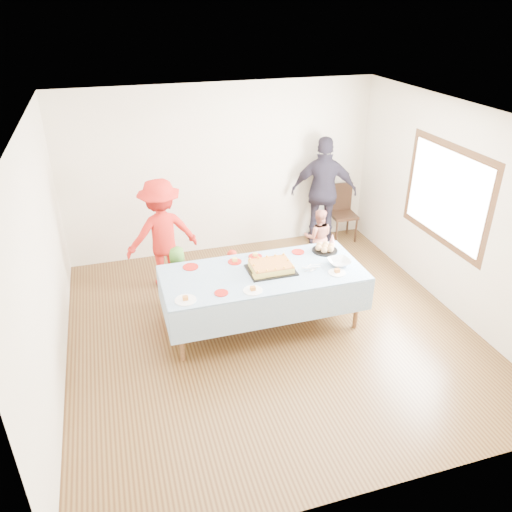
{
  "coord_description": "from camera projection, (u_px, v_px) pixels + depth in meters",
  "views": [
    {
      "loc": [
        -1.7,
        -4.97,
        3.83
      ],
      "look_at": [
        -0.1,
        0.3,
        0.94
      ],
      "focal_mm": 35.0,
      "sensor_mm": 36.0,
      "label": 1
    }
  ],
  "objects": [
    {
      "name": "ground",
      "position": [
        270.0,
        329.0,
        6.42
      ],
      "size": [
        5.0,
        5.0,
        0.0
      ],
      "primitive_type": "plane",
      "color": "#462914",
      "rests_on": "ground"
    },
    {
      "name": "plate_red_far_a",
      "position": [
        191.0,
        267.0,
        6.28
      ],
      "size": [
        0.2,
        0.2,
        0.01
      ],
      "primitive_type": "cylinder",
      "color": "#B9120D",
      "rests_on": "party_table"
    },
    {
      "name": "room_walls",
      "position": [
        277.0,
        200.0,
        5.62
      ],
      "size": [
        5.04,
        5.04,
        2.72
      ],
      "color": "beige",
      "rests_on": "ground"
    },
    {
      "name": "party_hat",
      "position": [
        332.0,
        239.0,
        6.82
      ],
      "size": [
        0.1,
        0.1,
        0.16
      ],
      "primitive_type": "cone",
      "color": "silver",
      "rests_on": "party_table"
    },
    {
      "name": "toddler_right",
      "position": [
        318.0,
        237.0,
        7.8
      ],
      "size": [
        0.54,
        0.47,
        0.93
      ],
      "primitive_type": "imported",
      "rotation": [
        0.0,
        0.0,
        2.82
      ],
      "color": "#C9735E",
      "rests_on": "ground"
    },
    {
      "name": "plate_white_right",
      "position": [
        337.0,
        273.0,
        6.15
      ],
      "size": [
        0.22,
        0.22,
        0.01
      ],
      "primitive_type": "cylinder",
      "color": "white",
      "rests_on": "party_table"
    },
    {
      "name": "plate_red_near",
      "position": [
        221.0,
        293.0,
        5.73
      ],
      "size": [
        0.16,
        0.16,
        0.01
      ],
      "primitive_type": "cylinder",
      "color": "#B9120D",
      "rests_on": "party_table"
    },
    {
      "name": "plate_red_far_d",
      "position": [
        298.0,
        252.0,
        6.64
      ],
      "size": [
        0.17,
        0.17,
        0.01
      ],
      "primitive_type": "cylinder",
      "color": "#B9120D",
      "rests_on": "party_table"
    },
    {
      "name": "toddler_mid",
      "position": [
        179.0,
        277.0,
        6.72
      ],
      "size": [
        0.48,
        0.36,
        0.89
      ],
      "primitive_type": "imported",
      "rotation": [
        0.0,
        0.0,
        2.95
      ],
      "color": "#457D29",
      "rests_on": "ground"
    },
    {
      "name": "rolls_tray",
      "position": [
        325.0,
        248.0,
        6.66
      ],
      "size": [
        0.34,
        0.34,
        0.1
      ],
      "color": "black",
      "rests_on": "party_table"
    },
    {
      "name": "plate_white_mid",
      "position": [
        253.0,
        290.0,
        5.78
      ],
      "size": [
        0.23,
        0.23,
        0.01
      ],
      "primitive_type": "cylinder",
      "color": "white",
      "rests_on": "party_table"
    },
    {
      "name": "dining_chair",
      "position": [
        342.0,
        209.0,
        8.64
      ],
      "size": [
        0.44,
        0.44,
        0.97
      ],
      "rotation": [
        0.0,
        0.0,
        -0.05
      ],
      "color": "black",
      "rests_on": "ground"
    },
    {
      "name": "punch_bowl",
      "position": [
        339.0,
        262.0,
        6.32
      ],
      "size": [
        0.29,
        0.29,
        0.07
      ],
      "primitive_type": "imported",
      "color": "silver",
      "rests_on": "party_table"
    },
    {
      "name": "fork_pile",
      "position": [
        312.0,
        268.0,
        6.19
      ],
      "size": [
        0.24,
        0.18,
        0.07
      ],
      "primitive_type": null,
      "color": "white",
      "rests_on": "party_table"
    },
    {
      "name": "plate_red_far_b",
      "position": [
        235.0,
        262.0,
        6.4
      ],
      "size": [
        0.18,
        0.18,
        0.01
      ],
      "primitive_type": "cylinder",
      "color": "#B9120D",
      "rests_on": "party_table"
    },
    {
      "name": "adult_left",
      "position": [
        162.0,
        234.0,
        7.09
      ],
      "size": [
        1.13,
        0.76,
        1.62
      ],
      "primitive_type": "imported",
      "rotation": [
        0.0,
        0.0,
        3.3
      ],
      "color": "red",
      "rests_on": "ground"
    },
    {
      "name": "adult_right",
      "position": [
        324.0,
        192.0,
        8.29
      ],
      "size": [
        1.17,
        0.81,
        1.84
      ],
      "primitive_type": "imported",
      "rotation": [
        0.0,
        0.0,
        2.77
      ],
      "color": "#292432",
      "rests_on": "ground"
    },
    {
      "name": "plate_red_far_c",
      "position": [
        255.0,
        257.0,
        6.52
      ],
      "size": [
        0.18,
        0.18,
        0.01
      ],
      "primitive_type": "cylinder",
      "color": "#B9120D",
      "rests_on": "party_table"
    },
    {
      "name": "birthday_cake",
      "position": [
        271.0,
        267.0,
        6.18
      ],
      "size": [
        0.58,
        0.45,
        0.1
      ],
      "color": "black",
      "rests_on": "party_table"
    },
    {
      "name": "party_table",
      "position": [
        263.0,
        276.0,
        6.2
      ],
      "size": [
        2.5,
        1.1,
        0.78
      ],
      "color": "#57321D",
      "rests_on": "ground"
    },
    {
      "name": "toddler_left",
      "position": [
        232.0,
        274.0,
        6.94
      ],
      "size": [
        0.29,
        0.2,
        0.76
      ],
      "primitive_type": "imported",
      "rotation": [
        0.0,
        0.0,
        3.23
      ],
      "color": "red",
      "rests_on": "ground"
    },
    {
      "name": "plate_white_left",
      "position": [
        186.0,
        300.0,
        5.6
      ],
      "size": [
        0.25,
        0.25,
        0.01
      ],
      "primitive_type": "cylinder",
      "color": "white",
      "rests_on": "party_table"
    }
  ]
}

